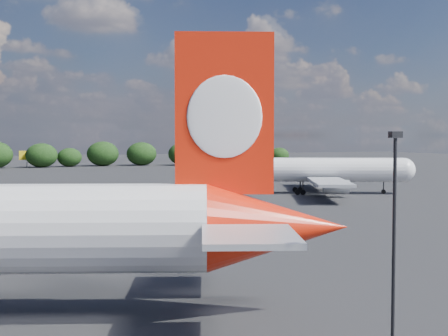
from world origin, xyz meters
name	(u,v)px	position (x,y,z in m)	size (l,w,h in m)	color
china_southern_airliner	(303,170)	(52.51, 65.83, 4.24)	(40.76, 39.27, 13.92)	white
apron_lamp_post	(394,241)	(14.40, -12.31, 6.04)	(0.55, 0.30, 10.79)	black
billboard_yellow	(27,156)	(12.00, 182.00, 3.87)	(5.00, 0.30, 5.50)	yellow
horizon_treeline	(24,156)	(10.85, 179.55, 3.85)	(204.07, 14.52, 8.67)	black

